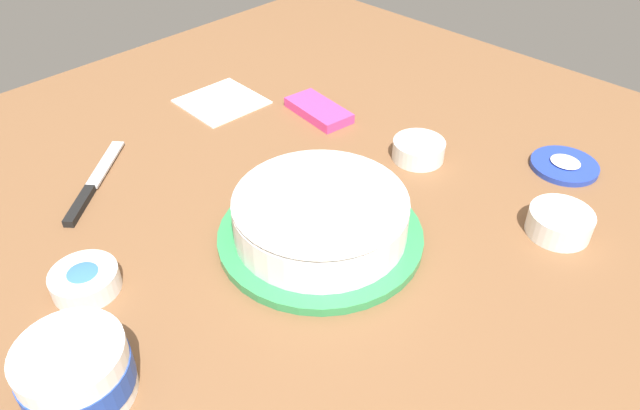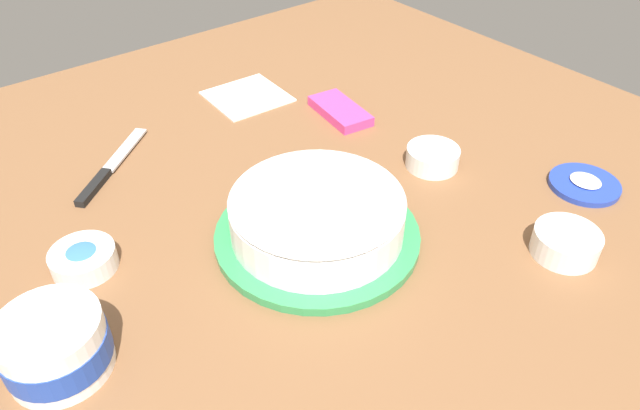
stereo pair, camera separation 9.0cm
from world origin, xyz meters
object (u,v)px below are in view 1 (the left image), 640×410
Objects in this scene: sprinkle_bowl_blue at (85,280)px; sprinkle_bowl_pink at (560,222)px; frosting_tub at (75,372)px; candy_box_upper at (319,110)px; frosting_tub_lid at (564,165)px; sprinkle_bowl_green at (419,149)px; paper_napkin at (221,101)px; spreading_knife at (91,187)px; frosted_cake at (320,218)px.

sprinkle_bowl_pink reaches higher than sprinkle_bowl_blue.
frosting_tub is 0.88× the size of candy_box_upper.
frosting_tub_lid is 1.25× the size of sprinkle_bowl_green.
sprinkle_bowl_pink is at bearing 7.53° from candy_box_upper.
frosting_tub_lid is 0.77× the size of paper_napkin.
sprinkle_bowl_blue is (0.20, -0.12, 0.01)m from spreading_knife.
sprinkle_bowl_green reaches higher than frosting_tub_lid.
paper_napkin is at bearing 159.99° from frosted_cake.
spreading_knife is at bearing -143.88° from sprinkle_bowl_pink.
frosting_tub_lid is at bearing 67.82° from frosted_cake.
sprinkle_bowl_blue is 0.65× the size of candy_box_upper.
frosted_cake is 0.38m from frosting_tub.
candy_box_upper is (-0.26, 0.27, -0.03)m from frosted_cake.
sprinkle_bowl_blue reaches higher than candy_box_upper.
spreading_knife is 0.57m from sprinkle_bowl_green.
spreading_knife is 1.36× the size of candy_box_upper.
spreading_knife is 2.00× the size of sprinkle_bowl_pink.
frosting_tub is 0.65× the size of spreading_knife.
frosting_tub reaches higher than candy_box_upper.
frosting_tub is at bearing -111.71° from sprinkle_bowl_pink.
frosted_cake is at bearing 62.19° from sprinkle_bowl_blue.
spreading_knife is 1.28× the size of paper_napkin.
frosting_tub is 0.83× the size of paper_napkin.
paper_napkin is at bearing -164.31° from sprinkle_bowl_green.
sprinkle_bowl_blue is at bearing -30.03° from spreading_knife.
sprinkle_bowl_blue reaches higher than frosting_tub_lid.
frosting_tub_lid is (0.18, 0.81, -0.03)m from frosting_tub.
sprinkle_bowl_pink is at bearing 68.29° from frosting_tub.
spreading_knife is 0.75m from sprinkle_bowl_pink.
frosting_tub_lid is 0.18m from sprinkle_bowl_pink.
sprinkle_bowl_pink is (0.07, -0.17, 0.01)m from frosting_tub_lid.
sprinkle_bowl_blue is at bearing 150.08° from frosting_tub.
sprinkle_bowl_green is 0.62× the size of paper_napkin.
sprinkle_bowl_pink reaches higher than sprinkle_bowl_green.
spreading_knife is (-0.35, 0.20, -0.03)m from frosting_tub.
spreading_knife is 0.23m from sprinkle_bowl_blue.
frosting_tub_lid is 0.81m from spreading_knife.
candy_box_upper reaches higher than paper_napkin.
sprinkle_bowl_green is 0.43m from paper_napkin.
candy_box_upper is at bearing 100.80° from sprinkle_bowl_blue.
spreading_knife is at bearing -94.09° from candy_box_upper.
sprinkle_bowl_green is at bearing 54.09° from spreading_knife.
frosting_tub_lid is at bearing 37.25° from sprinkle_bowl_green.
frosting_tub_lid is 1.21× the size of sprinkle_bowl_pink.
spreading_knife is at bearing -76.13° from paper_napkin.
sprinkle_bowl_pink is (0.28, -0.02, 0.00)m from sprinkle_bowl_green.
frosting_tub_lid is at bearing 48.88° from spreading_knife.
sprinkle_bowl_green is (-0.20, -0.15, 0.01)m from frosting_tub_lid.
frosted_cake is at bearing -112.18° from frosting_tub_lid.
frosted_cake is at bearing -37.34° from candy_box_upper.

